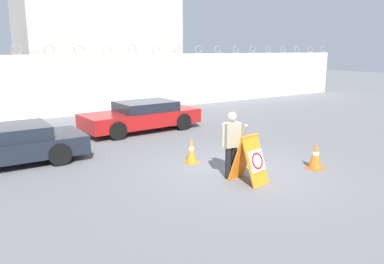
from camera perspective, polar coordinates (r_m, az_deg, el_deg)
The scene contains 9 objects.
ground_plane at distance 10.27m, azimuth 6.87°, elevation -5.84°, with size 90.00×90.00×0.00m, color slate.
perimeter_wall at distance 19.69m, azimuth -14.53°, elevation 7.09°, with size 36.00×0.30×3.42m.
building_block at distance 24.49m, azimuth -14.02°, elevation 12.03°, with size 9.06×5.24×6.33m.
barricade_sign at distance 9.25m, azimuth 8.90°, elevation -4.13°, with size 0.77×0.94×1.19m.
security_guard at distance 9.43m, azimuth 6.06°, elevation -1.52°, with size 0.62×0.41×1.70m.
traffic_cone_near at distance 10.81m, azimuth 18.32°, elevation -3.42°, with size 0.41×0.41×0.75m.
traffic_cone_mid at distance 10.77m, azimuth -0.10°, elevation -2.85°, with size 0.35×0.35×0.74m.
parked_car_front_coupe at distance 11.75m, azimuth -27.20°, elevation -1.90°, with size 4.65×1.94×1.12m.
parked_car_rear_sedan at distance 15.12m, azimuth -7.63°, elevation 2.46°, with size 4.76×2.14×1.17m.
Camera 1 is at (-6.34, -7.42, 3.22)m, focal length 35.00 mm.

